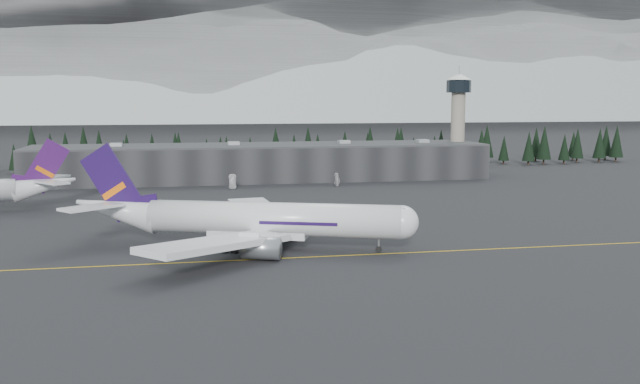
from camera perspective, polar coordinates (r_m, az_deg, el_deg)
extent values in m
plane|color=black|center=(133.52, 1.70, -4.93)|extent=(1400.00, 1400.00, 0.00)
cube|color=gold|center=(131.62, 1.89, -5.11)|extent=(400.00, 0.40, 0.02)
cube|color=black|center=(254.76, -4.66, 2.34)|extent=(160.00, 30.00, 12.00)
cube|color=#333335|center=(254.28, -4.68, 3.75)|extent=(160.00, 30.00, 0.60)
cylinder|color=gray|center=(275.91, 10.95, 4.70)|extent=(5.20, 5.20, 32.00)
cylinder|color=black|center=(275.66, 11.04, 8.28)|extent=(9.20, 9.20, 4.50)
cone|color=silver|center=(275.74, 11.06, 9.00)|extent=(10.00, 10.00, 2.00)
cube|color=black|center=(291.30, -5.52, 3.26)|extent=(360.00, 20.00, 15.00)
cylinder|color=silver|center=(136.67, -3.72, -2.16)|extent=(47.99, 22.76, 6.36)
sphere|color=silver|center=(133.59, 6.56, -2.42)|extent=(6.36, 6.36, 6.36)
cone|color=silver|center=(146.67, -15.95, -1.40)|extent=(18.92, 12.11, 9.21)
cube|color=silver|center=(154.17, -4.71, -1.71)|extent=(12.47, 30.59, 2.72)
cylinder|color=gray|center=(147.49, -2.82, -2.82)|extent=(7.86, 6.16, 4.03)
cube|color=silver|center=(122.96, -8.28, -4.11)|extent=(27.79, 26.15, 2.72)
cylinder|color=gray|center=(127.18, -4.74, -4.50)|extent=(7.86, 6.16, 4.03)
cube|color=#210E44|center=(146.18, -16.22, 0.70)|extent=(12.79, 5.12, 15.79)
cube|color=orange|center=(146.28, -16.12, 0.08)|extent=(5.06, 2.34, 3.89)
cube|color=silver|center=(153.06, -15.70, -0.47)|extent=(6.70, 12.31, 0.53)
cube|color=silver|center=(141.70, -17.82, -1.16)|extent=(12.01, 11.14, 0.53)
cylinder|color=black|center=(134.60, 4.72, -4.16)|extent=(0.53, 0.53, 3.18)
cylinder|color=black|center=(143.73, -6.19, -3.43)|extent=(0.53, 0.53, 3.18)
cylinder|color=black|center=(134.71, -7.24, -4.18)|extent=(0.53, 0.53, 3.18)
cone|color=silver|center=(198.96, -21.18, 0.50)|extent=(17.11, 7.99, 8.53)
cube|color=#36104C|center=(198.44, -21.11, 1.94)|extent=(12.39, 2.11, 14.62)
cube|color=#C9570B|center=(198.58, -21.15, 1.52)|extent=(4.82, 1.17, 3.60)
cube|color=silver|center=(192.88, -20.69, 0.73)|extent=(10.07, 11.25, 0.49)
cube|color=silver|center=(204.59, -20.59, 1.09)|extent=(8.21, 11.66, 0.49)
imported|color=silver|center=(229.69, -7.00, 0.41)|extent=(2.96, 5.15, 1.35)
imported|color=#BCBCBE|center=(235.74, 1.38, 0.66)|extent=(4.73, 2.78, 1.51)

